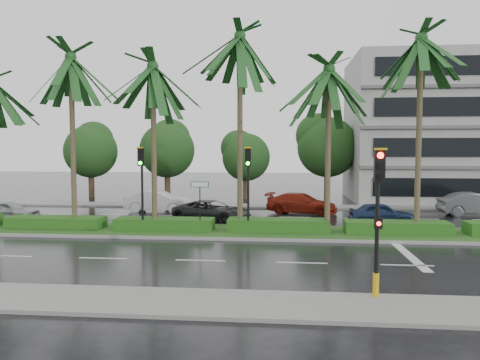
# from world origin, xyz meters

# --- Properties ---
(ground) EXTENTS (120.00, 120.00, 0.00)m
(ground) POSITION_xyz_m (0.00, 0.00, 0.00)
(ground) COLOR black
(ground) RESTS_ON ground
(near_sidewalk) EXTENTS (40.00, 2.40, 0.12)m
(near_sidewalk) POSITION_xyz_m (0.00, -10.20, 0.06)
(near_sidewalk) COLOR slate
(near_sidewalk) RESTS_ON ground
(far_sidewalk) EXTENTS (40.00, 2.00, 0.12)m
(far_sidewalk) POSITION_xyz_m (0.00, 12.00, 0.06)
(far_sidewalk) COLOR slate
(far_sidewalk) RESTS_ON ground
(median) EXTENTS (36.00, 4.00, 0.15)m
(median) POSITION_xyz_m (0.00, 1.00, 0.08)
(median) COLOR gray
(median) RESTS_ON ground
(hedge) EXTENTS (35.20, 1.40, 0.60)m
(hedge) POSITION_xyz_m (0.00, 1.00, 0.45)
(hedge) COLOR #1B4614
(hedge) RESTS_ON median
(lane_markings) EXTENTS (34.00, 13.06, 0.01)m
(lane_markings) POSITION_xyz_m (3.04, -0.43, 0.01)
(lane_markings) COLOR silver
(lane_markings) RESTS_ON ground
(palm_row) EXTENTS (26.30, 4.20, 10.86)m
(palm_row) POSITION_xyz_m (-1.24, 1.02, 8.41)
(palm_row) COLOR #49402A
(palm_row) RESTS_ON median
(signal_near) EXTENTS (0.34, 0.45, 4.36)m
(signal_near) POSITION_xyz_m (6.00, -9.39, 2.50)
(signal_near) COLOR black
(signal_near) RESTS_ON near_sidewalk
(signal_median_left) EXTENTS (0.34, 0.42, 4.36)m
(signal_median_left) POSITION_xyz_m (-4.00, 0.30, 3.00)
(signal_median_left) COLOR black
(signal_median_left) RESTS_ON median
(signal_median_right) EXTENTS (0.34, 0.42, 4.36)m
(signal_median_right) POSITION_xyz_m (1.50, 0.30, 3.00)
(signal_median_right) COLOR black
(signal_median_right) RESTS_ON median
(street_sign) EXTENTS (0.95, 0.09, 2.60)m
(street_sign) POSITION_xyz_m (-1.00, 0.48, 2.12)
(street_sign) COLOR black
(street_sign) RESTS_ON median
(bg_trees) EXTENTS (32.87, 5.15, 7.44)m
(bg_trees) POSITION_xyz_m (0.76, 17.59, 4.51)
(bg_trees) COLOR #352B18
(bg_trees) RESTS_ON ground
(building) EXTENTS (16.00, 10.00, 12.00)m
(building) POSITION_xyz_m (17.00, 18.00, 6.00)
(building) COLOR gray
(building) RESTS_ON ground
(car_silver) EXTENTS (1.65, 3.72, 1.24)m
(car_silver) POSITION_xyz_m (-13.52, 4.00, 0.62)
(car_silver) COLOR #A3A6AB
(car_silver) RESTS_ON ground
(car_white) EXTENTS (1.71, 4.58, 1.49)m
(car_white) POSITION_xyz_m (-5.50, 8.75, 0.75)
(car_white) COLOR #BEBEBE
(car_white) RESTS_ON ground
(car_darkgrey) EXTENTS (3.58, 5.18, 1.32)m
(car_darkgrey) POSITION_xyz_m (-1.00, 4.53, 0.66)
(car_darkgrey) COLOR black
(car_darkgrey) RESTS_ON ground
(car_red) EXTENTS (3.09, 5.14, 1.39)m
(car_red) POSITION_xyz_m (4.50, 8.77, 0.70)
(car_red) COLOR maroon
(car_red) RESTS_ON ground
(car_blue) EXTENTS (1.57, 3.75, 1.27)m
(car_blue) POSITION_xyz_m (9.00, 4.72, 0.63)
(car_blue) COLOR navy
(car_blue) RESTS_ON ground
(car_grey) EXTENTS (1.69, 4.64, 1.52)m
(car_grey) POSITION_xyz_m (15.88, 8.83, 0.76)
(car_grey) COLOR #4D4F51
(car_grey) RESTS_ON ground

